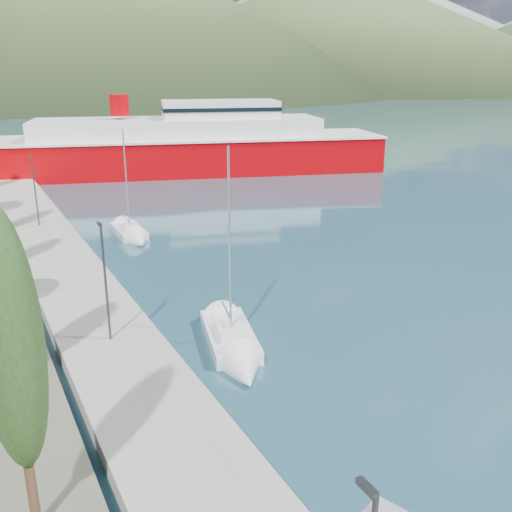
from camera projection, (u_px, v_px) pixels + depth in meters
ground at (28, 135)px, 123.25m from camera, size 1400.00×1400.00×0.00m
quay at (64, 269)px, 40.19m from camera, size 5.00×88.00×0.80m
hills_far at (100, 2)px, 579.07m from camera, size 1480.00×900.00×180.00m
hills_near at (130, 9)px, 363.20m from camera, size 1010.00×520.00×115.00m
lamp_posts at (98, 269)px, 29.21m from camera, size 0.15×45.84×6.06m
sailboat_near at (237, 354)px, 28.48m from camera, size 4.27×8.24×11.35m
sailboat_mid at (134, 237)px, 48.28m from camera, size 2.35×6.85×9.99m
ferry at (181, 148)px, 78.54m from camera, size 56.97×27.14×11.10m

